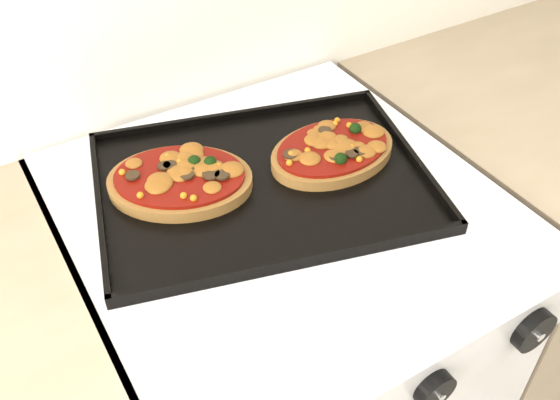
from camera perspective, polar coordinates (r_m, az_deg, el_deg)
stove at (r=1.25m, az=-0.11°, el=-15.80°), size 0.60×0.60×0.91m
control_panel at (r=0.78m, az=12.19°, el=-15.97°), size 0.60×0.02×0.09m
knob_center at (r=0.78m, az=13.96°, el=-16.49°), size 0.05×0.02×0.05m
knob_right at (r=0.87m, az=22.15°, el=-10.98°), size 0.06×0.02×0.06m
baking_tray at (r=0.91m, az=-1.62°, el=1.87°), size 0.55×0.46×0.02m
pizza_left at (r=0.90m, az=-9.14°, el=1.92°), size 0.26×0.24×0.03m
pizza_right at (r=0.95m, az=4.82°, el=4.59°), size 0.21×0.15×0.03m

